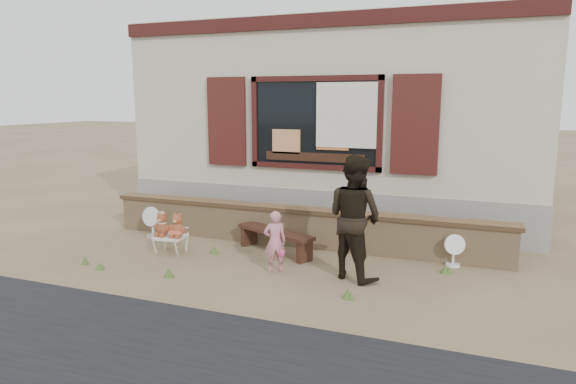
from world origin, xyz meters
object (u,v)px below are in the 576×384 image
at_px(folding_chair, 171,238).
at_px(teddy_bear_right, 178,225).
at_px(teddy_bear_left, 162,224).
at_px(child, 275,242).
at_px(adult, 354,217).
at_px(bench, 275,236).

xyz_separation_m(folding_chair, teddy_bear_right, (0.14, 0.01, 0.23)).
xyz_separation_m(teddy_bear_left, child, (2.09, -0.23, -0.03)).
xyz_separation_m(child, adult, (1.12, 0.17, 0.42)).
bearing_deg(child, bench, -97.29).
bearing_deg(adult, bench, 2.62).
height_order(bench, child, child).
relative_size(folding_chair, child, 0.54).
distance_m(folding_chair, teddy_bear_left, 0.26).
xyz_separation_m(teddy_bear_left, teddy_bear_right, (0.28, 0.02, 0.00)).
distance_m(bench, teddy_bear_right, 1.59).
bearing_deg(bench, adult, -0.36).
relative_size(bench, child, 1.66).
bearing_deg(folding_chair, child, -11.67).
relative_size(folding_chair, teddy_bear_left, 1.25).
xyz_separation_m(folding_chair, adult, (3.07, -0.07, 0.61)).
bearing_deg(teddy_bear_left, child, -10.89).
bearing_deg(adult, folding_chair, 25.79).
distance_m(folding_chair, teddy_bear_right, 0.27).
height_order(folding_chair, teddy_bear_left, teddy_bear_left).
relative_size(teddy_bear_right, child, 0.44).
bearing_deg(teddy_bear_left, folding_chair, -0.00).
height_order(teddy_bear_left, adult, adult).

